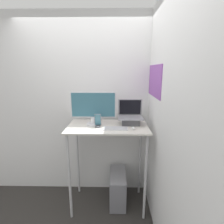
{
  "coord_description": "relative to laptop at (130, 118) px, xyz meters",
  "views": [
    {
      "loc": [
        0.09,
        -1.81,
        1.83
      ],
      "look_at": [
        0.05,
        0.29,
        1.33
      ],
      "focal_mm": 28.0,
      "sensor_mm": 36.0,
      "label": 1
    }
  ],
  "objects": [
    {
      "name": "laptop",
      "position": [
        0.0,
        0.0,
        0.0
      ],
      "size": [
        0.31,
        0.24,
        0.31
      ],
      "color": "#4C4C51",
      "rests_on": "desk"
    },
    {
      "name": "monitor",
      "position": [
        -0.47,
        -0.03,
        0.13
      ],
      "size": [
        0.57,
        0.18,
        0.42
      ],
      "color": "silver",
      "rests_on": "desk"
    },
    {
      "name": "cell_phone",
      "position": [
        -0.41,
        -0.13,
        -0.02
      ],
      "size": [
        0.08,
        0.07,
        0.17
      ],
      "color": "#4C4C51",
      "rests_on": "desk"
    },
    {
      "name": "wall_side_right",
      "position": [
        0.3,
        -0.36,
        0.07
      ],
      "size": [
        0.06,
        6.0,
        2.6
      ],
      "color": "silver",
      "rests_on": "ground_plane"
    },
    {
      "name": "wall_back",
      "position": [
        -0.29,
        0.3,
        0.07
      ],
      "size": [
        6.0,
        0.05,
        2.6
      ],
      "color": "silver",
      "rests_on": "ground_plane"
    },
    {
      "name": "computer_tower",
      "position": [
        -0.16,
        -0.03,
        -1.01
      ],
      "size": [
        0.22,
        0.49,
        0.44
      ],
      "color": "gray",
      "rests_on": "ground_plane"
    },
    {
      "name": "mouse",
      "position": [
        0.02,
        -0.21,
        -0.07
      ],
      "size": [
        0.04,
        0.07,
        0.03
      ],
      "color": "white",
      "rests_on": "desk"
    },
    {
      "name": "ground_plane",
      "position": [
        -0.29,
        -0.37,
        -1.23
      ],
      "size": [
        12.0,
        12.0,
        0.0
      ],
      "primitive_type": "plane",
      "color": "#2D2B28"
    },
    {
      "name": "desk",
      "position": [
        -0.29,
        -0.08,
        -0.26
      ],
      "size": [
        1.01,
        0.58,
        1.15
      ],
      "color": "beige",
      "rests_on": "ground_plane"
    },
    {
      "name": "keyboard",
      "position": [
        -0.19,
        -0.2,
        -0.07
      ],
      "size": [
        0.28,
        0.13,
        0.02
      ],
      "color": "silver",
      "rests_on": "desk"
    }
  ]
}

